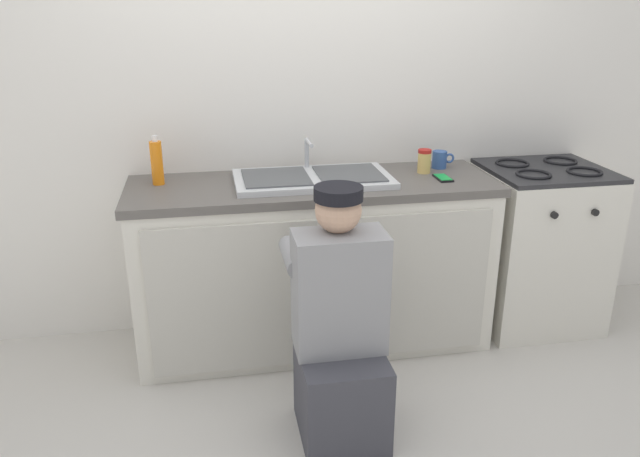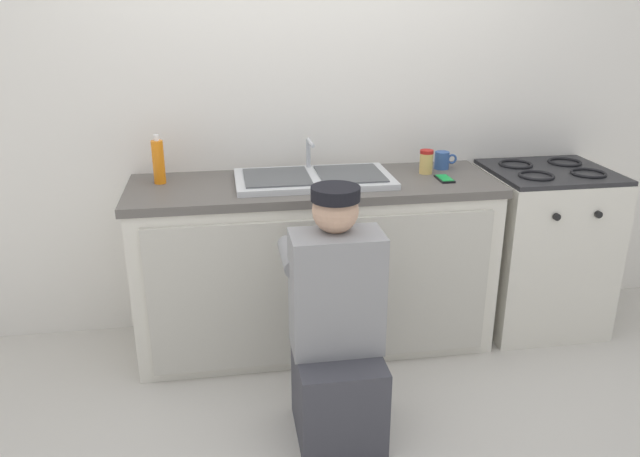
# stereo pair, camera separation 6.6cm
# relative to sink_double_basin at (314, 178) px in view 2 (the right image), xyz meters

# --- Properties ---
(ground_plane) EXTENTS (12.00, 12.00, 0.00)m
(ground_plane) POSITION_rel_sink_double_basin_xyz_m (0.00, -0.30, -0.94)
(ground_plane) COLOR beige
(back_wall) EXTENTS (6.00, 0.10, 2.50)m
(back_wall) POSITION_rel_sink_double_basin_xyz_m (0.00, 0.35, 0.31)
(back_wall) COLOR silver
(back_wall) RESTS_ON ground_plane
(counter_cabinet) EXTENTS (1.85, 0.62, 0.88)m
(counter_cabinet) POSITION_rel_sink_double_basin_xyz_m (0.00, -0.01, -0.50)
(counter_cabinet) COLOR silver
(counter_cabinet) RESTS_ON ground_plane
(countertop) EXTENTS (1.89, 0.62, 0.04)m
(countertop) POSITION_rel_sink_double_basin_xyz_m (0.00, -0.00, -0.04)
(countertop) COLOR #5B5651
(countertop) RESTS_ON counter_cabinet
(sink_double_basin) EXTENTS (0.80, 0.44, 0.19)m
(sink_double_basin) POSITION_rel_sink_double_basin_xyz_m (0.00, 0.00, 0.00)
(sink_double_basin) COLOR silver
(sink_double_basin) RESTS_ON countertop
(stove_range) EXTENTS (0.66, 0.62, 0.94)m
(stove_range) POSITION_rel_sink_double_basin_xyz_m (1.31, -0.00, -0.47)
(stove_range) COLOR silver
(stove_range) RESTS_ON ground_plane
(plumber_person) EXTENTS (0.42, 0.61, 1.10)m
(plumber_person) POSITION_rel_sink_double_basin_xyz_m (-0.02, -0.78, -0.48)
(plumber_person) COLOR #3F3F47
(plumber_person) RESTS_ON ground_plane
(cell_phone) EXTENTS (0.07, 0.14, 0.01)m
(cell_phone) POSITION_rel_sink_double_basin_xyz_m (0.68, -0.08, -0.01)
(cell_phone) COLOR black
(cell_phone) RESTS_ON countertop
(coffee_mug) EXTENTS (0.13, 0.08, 0.09)m
(coffee_mug) POSITION_rel_sink_double_basin_xyz_m (0.74, 0.14, 0.03)
(coffee_mug) COLOR #335699
(coffee_mug) RESTS_ON countertop
(soap_bottle_orange) EXTENTS (0.06, 0.06, 0.25)m
(soap_bottle_orange) POSITION_rel_sink_double_basin_xyz_m (-0.78, 0.10, 0.09)
(soap_bottle_orange) COLOR orange
(soap_bottle_orange) RESTS_ON countertop
(condiment_jar) EXTENTS (0.07, 0.07, 0.13)m
(condiment_jar) POSITION_rel_sink_double_basin_xyz_m (0.62, 0.06, 0.05)
(condiment_jar) COLOR #DBB760
(condiment_jar) RESTS_ON countertop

